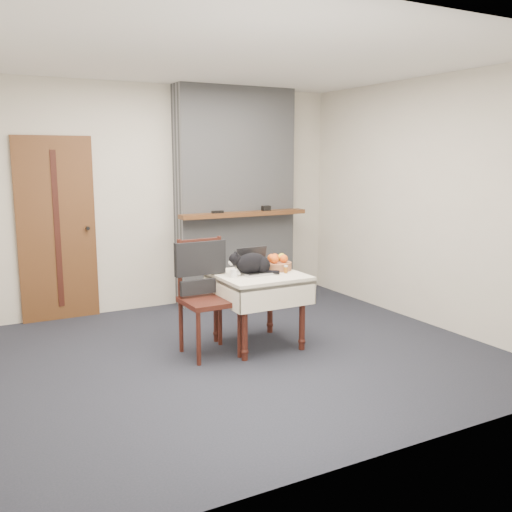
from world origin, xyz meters
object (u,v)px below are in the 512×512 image
(laptop, at_px, (255,267))
(chair, at_px, (204,280))
(side_table, at_px, (258,285))
(cream_jar, at_px, (234,273))
(fruit_basket, at_px, (277,264))
(cat, at_px, (252,264))
(pill_bottle, at_px, (286,269))
(door, at_px, (57,229))

(laptop, bearing_deg, chair, 171.74)
(side_table, bearing_deg, chair, 169.74)
(laptop, xyz_separation_m, cream_jar, (-0.26, -0.08, -0.02))
(chair, bearing_deg, fruit_basket, -2.64)
(laptop, height_order, cat, laptop)
(cream_jar, bearing_deg, pill_bottle, -7.42)
(door, height_order, laptop, door)
(cat, distance_m, cream_jar, 0.23)
(door, height_order, side_table, door)
(laptop, xyz_separation_m, fruit_basket, (0.26, 0.03, 0.00))
(side_table, distance_m, fruit_basket, 0.31)
(cream_jar, bearing_deg, chair, 151.19)
(chair, bearing_deg, side_table, -11.38)
(cat, height_order, chair, chair)
(cat, bearing_deg, chair, -177.67)
(cat, distance_m, pill_bottle, 0.32)
(pill_bottle, bearing_deg, chair, 165.24)
(door, xyz_separation_m, fruit_basket, (1.74, -1.76, -0.24))
(pill_bottle, distance_m, fruit_basket, 0.18)
(cat, relative_size, fruit_basket, 1.67)
(side_table, distance_m, cream_jar, 0.31)
(fruit_basket, bearing_deg, chair, 178.48)
(chair, bearing_deg, cat, -11.74)
(side_table, relative_size, cream_jar, 10.52)
(cream_jar, xyz_separation_m, chair, (-0.24, 0.13, -0.07))
(pill_bottle, bearing_deg, laptop, 149.02)
(door, height_order, fruit_basket, door)
(door, distance_m, chair, 2.03)
(pill_bottle, height_order, chair, chair)
(side_table, distance_m, pill_bottle, 0.30)
(door, relative_size, laptop, 5.96)
(cat, xyz_separation_m, chair, (-0.45, 0.08, -0.13))
(laptop, height_order, pill_bottle, laptop)
(laptop, height_order, fruit_basket, laptop)
(side_table, xyz_separation_m, fruit_basket, (0.25, 0.07, 0.17))
(cream_jar, xyz_separation_m, fruit_basket, (0.52, 0.11, 0.02))
(cat, height_order, pill_bottle, cat)
(cream_jar, bearing_deg, cat, 12.05)
(door, height_order, chair, door)
(pill_bottle, xyz_separation_m, fruit_basket, (0.01, 0.18, 0.02))
(cat, xyz_separation_m, fruit_basket, (0.31, 0.06, -0.04))
(door, xyz_separation_m, pill_bottle, (1.73, -1.94, -0.26))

